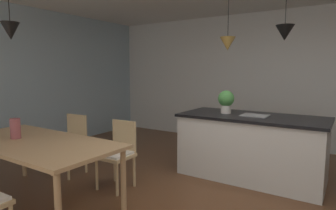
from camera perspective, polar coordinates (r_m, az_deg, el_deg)
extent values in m
cube|color=silver|center=(6.08, 23.08, 4.67)|extent=(10.00, 0.12, 2.70)
cube|color=#9EB7C6|center=(5.80, -29.00, 4.27)|extent=(0.06, 8.40, 2.70)
cube|color=tan|center=(3.59, -25.13, -6.80)|extent=(2.09, 0.98, 0.04)
cylinder|color=tan|center=(4.69, -26.93, -8.32)|extent=(0.06, 0.06, 0.72)
cylinder|color=tan|center=(3.23, -8.90, -14.41)|extent=(0.06, 0.06, 0.72)
cylinder|color=tan|center=(2.73, -21.08, -18.93)|extent=(0.06, 0.06, 0.72)
cube|color=tan|center=(3.80, -10.47, -10.01)|extent=(0.41, 0.41, 0.04)
cube|color=white|center=(3.79, -10.48, -9.51)|extent=(0.37, 0.37, 0.03)
cube|color=tan|center=(3.88, -8.76, -6.14)|extent=(0.38, 0.04, 0.42)
cylinder|color=tan|center=(3.65, -10.15, -14.48)|extent=(0.04, 0.04, 0.41)
cylinder|color=tan|center=(3.87, -14.04, -13.32)|extent=(0.04, 0.04, 0.41)
cylinder|color=tan|center=(3.89, -6.77, -13.03)|extent=(0.04, 0.04, 0.41)
cylinder|color=tan|center=(4.10, -10.60, -12.06)|extent=(0.04, 0.04, 0.41)
cube|color=tan|center=(4.48, -19.30, -7.69)|extent=(0.43, 0.43, 0.04)
cube|color=white|center=(4.47, -19.32, -7.26)|extent=(0.39, 0.39, 0.03)
cube|color=tan|center=(4.55, -17.75, -4.44)|extent=(0.38, 0.06, 0.42)
cylinder|color=tan|center=(4.31, -19.31, -11.38)|extent=(0.04, 0.04, 0.41)
cylinder|color=tan|center=(4.56, -22.26, -10.51)|extent=(0.04, 0.04, 0.41)
cylinder|color=tan|center=(4.54, -16.10, -10.35)|extent=(0.04, 0.04, 0.41)
cylinder|color=tan|center=(4.77, -19.07, -9.60)|extent=(0.04, 0.04, 0.41)
cube|color=silver|center=(4.28, 16.21, -8.13)|extent=(1.93, 0.86, 0.88)
cube|color=black|center=(4.19, 16.41, -2.30)|extent=(1.99, 0.92, 0.04)
cube|color=gray|center=(4.17, 16.98, -2.01)|extent=(0.36, 0.30, 0.01)
cone|color=black|center=(3.58, -28.97, 12.82)|extent=(0.19, 0.19, 0.19)
cylinder|color=black|center=(4.34, 11.99, 17.72)|extent=(0.01, 0.01, 0.69)
cone|color=olive|center=(4.28, 11.83, 11.91)|extent=(0.22, 0.22, 0.19)
cylinder|color=black|center=(4.14, 22.57, 18.62)|extent=(0.01, 0.01, 0.59)
cone|color=black|center=(4.07, 22.31, 13.21)|extent=(0.23, 0.23, 0.20)
cylinder|color=beige|center=(4.30, 11.50, -0.85)|extent=(0.15, 0.15, 0.12)
sphere|color=#478C42|center=(4.28, 11.55, 1.28)|extent=(0.24, 0.24, 0.24)
cylinder|color=#994C51|center=(3.78, -28.22, -4.16)|extent=(0.12, 0.12, 0.24)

